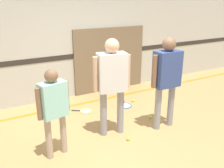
% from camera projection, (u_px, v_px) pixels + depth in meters
% --- Properties ---
extents(ground_plane, '(16.00, 16.00, 0.00)m').
position_uv_depth(ground_plane, '(121.00, 136.00, 4.51)').
color(ground_plane, tan).
extents(wall_back, '(16.00, 0.07, 3.20)m').
position_uv_depth(wall_back, '(71.00, 33.00, 5.90)').
color(wall_back, beige).
rests_on(wall_back, ground_plane).
extents(wall_panel, '(2.02, 0.05, 1.67)m').
position_uv_depth(wall_panel, '(110.00, 60.00, 6.57)').
color(wall_panel, '#756047').
rests_on(wall_panel, ground_plane).
extents(floor_stripe, '(14.40, 0.10, 0.01)m').
position_uv_depth(floor_stripe, '(83.00, 103.00, 5.92)').
color(floor_stripe, orange).
rests_on(floor_stripe, ground_plane).
extents(person_instructor, '(0.65, 0.36, 1.75)m').
position_uv_depth(person_instructor, '(112.00, 77.00, 4.26)').
color(person_instructor, gray).
rests_on(person_instructor, ground_plane).
extents(person_student_left, '(0.53, 0.30, 1.42)m').
position_uv_depth(person_student_left, '(54.00, 104.00, 3.70)').
color(person_student_left, tan).
rests_on(person_student_left, ground_plane).
extents(person_student_right, '(0.66, 0.27, 1.73)m').
position_uv_depth(person_student_right, '(167.00, 74.00, 4.51)').
color(person_student_right, gray).
rests_on(person_student_right, ground_plane).
extents(racket_spare_on_floor, '(0.42, 0.54, 0.03)m').
position_uv_depth(racket_spare_on_floor, '(125.00, 105.00, 5.79)').
color(racket_spare_on_floor, blue).
rests_on(racket_spare_on_floor, ground_plane).
extents(racket_second_spare, '(0.46, 0.38, 0.03)m').
position_uv_depth(racket_second_spare, '(85.00, 111.00, 5.50)').
color(racket_second_spare, '#C6D838').
rests_on(racket_second_spare, ground_plane).
extents(tennis_ball_near_instructor, '(0.07, 0.07, 0.07)m').
position_uv_depth(tennis_ball_near_instructor, '(128.00, 139.00, 4.37)').
color(tennis_ball_near_instructor, '#CCE038').
rests_on(tennis_ball_near_instructor, ground_plane).
extents(tennis_ball_by_spare_racket, '(0.07, 0.07, 0.07)m').
position_uv_depth(tennis_ball_by_spare_racket, '(133.00, 101.00, 5.99)').
color(tennis_ball_by_spare_racket, '#CCE038').
rests_on(tennis_ball_by_spare_racket, ground_plane).
extents(tennis_ball_stray_left, '(0.07, 0.07, 0.07)m').
position_uv_depth(tennis_ball_stray_left, '(150.00, 117.00, 5.16)').
color(tennis_ball_stray_left, '#CCE038').
rests_on(tennis_ball_stray_left, ground_plane).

